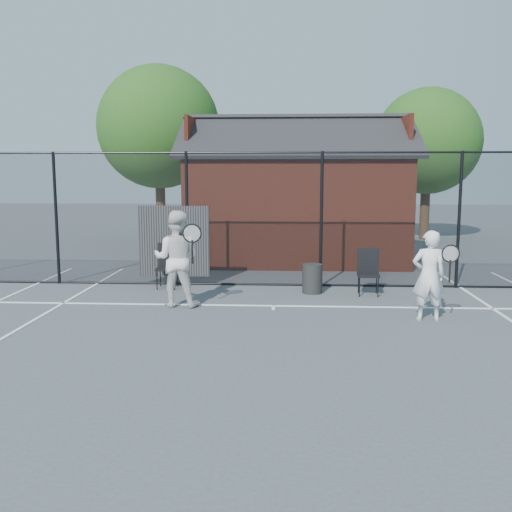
# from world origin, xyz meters

# --- Properties ---
(ground) EXTENTS (80.00, 80.00, 0.00)m
(ground) POSITION_xyz_m (0.00, 0.00, 0.00)
(ground) COLOR #454B4F
(ground) RESTS_ON ground
(court_lines) EXTENTS (11.02, 18.00, 0.01)m
(court_lines) POSITION_xyz_m (0.00, -1.32, 0.01)
(court_lines) COLOR white
(court_lines) RESTS_ON ground
(fence) EXTENTS (22.04, 3.00, 3.00)m
(fence) POSITION_xyz_m (-0.30, 5.00, 1.45)
(fence) COLOR black
(fence) RESTS_ON ground
(clubhouse) EXTENTS (6.50, 4.36, 4.19)m
(clubhouse) POSITION_xyz_m (0.50, 9.00, 1.61)
(clubhouse) COLOR maroon
(clubhouse) RESTS_ON ground
(tree_left) EXTENTS (4.48, 4.48, 6.44)m
(tree_left) POSITION_xyz_m (-4.50, 13.50, 4.19)
(tree_left) COLOR #352615
(tree_left) RESTS_ON ground
(tree_right) EXTENTS (3.97, 3.97, 5.70)m
(tree_right) POSITION_xyz_m (5.50, 14.50, 3.71)
(tree_right) COLOR #352615
(tree_right) RESTS_ON ground
(player_front) EXTENTS (0.70, 0.52, 1.56)m
(player_front) POSITION_xyz_m (2.68, 2.10, 0.78)
(player_front) COLOR white
(player_front) RESTS_ON ground
(player_back) EXTENTS (1.01, 0.76, 1.83)m
(player_back) POSITION_xyz_m (-1.85, 2.92, 0.92)
(player_back) COLOR silver
(player_back) RESTS_ON ground
(chair_left) EXTENTS (0.47, 0.49, 0.97)m
(chair_left) POSITION_xyz_m (-2.39, 4.60, 0.48)
(chair_left) COLOR black
(chair_left) RESTS_ON ground
(chair_right) EXTENTS (0.48, 0.50, 0.94)m
(chair_right) POSITION_xyz_m (1.94, 4.10, 0.47)
(chair_right) COLOR black
(chair_right) RESTS_ON ground
(waste_bin) EXTENTS (0.45, 0.45, 0.62)m
(waste_bin) POSITION_xyz_m (0.79, 4.25, 0.31)
(waste_bin) COLOR black
(waste_bin) RESTS_ON ground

